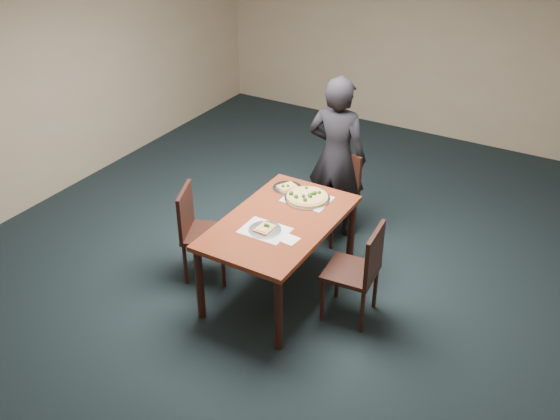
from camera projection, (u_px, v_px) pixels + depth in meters
The scene contains 13 objects.
ground at pixel (270, 271), 6.06m from camera, with size 8.00×8.00×0.00m, color black.
room_shell at pixel (269, 102), 5.17m from camera, with size 8.00×8.00×8.00m.
dining_table at pixel (280, 229), 5.50m from camera, with size 0.90×1.50×0.75m.
chair_far at pixel (336, 190), 6.41m from camera, with size 0.52×0.52×0.91m.
chair_left at pixel (199, 228), 5.78m from camera, with size 0.55×0.55×0.91m.
chair_right at pixel (360, 268), 5.24m from camera, with size 0.46×0.46×0.91m.
diner at pixel (337, 157), 6.31m from camera, with size 0.62×0.41×1.70m, color black.
placemat_main at pixel (307, 199), 5.77m from camera, with size 0.42×0.32×0.00m, color white.
placemat_near at pixel (265, 230), 5.31m from camera, with size 0.40×0.30×0.00m, color white.
pizza_pan at pixel (307, 197), 5.76m from camera, with size 0.43×0.43×0.08m.
slice_plate_near at pixel (265, 229), 5.30m from camera, with size 0.28×0.28×0.06m.
slice_plate_far at pixel (287, 187), 5.94m from camera, with size 0.28×0.28×0.06m.
napkin at pixel (290, 240), 5.18m from camera, with size 0.14×0.14×0.01m, color white.
Camera 1 is at (2.56, -4.18, 3.61)m, focal length 40.00 mm.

